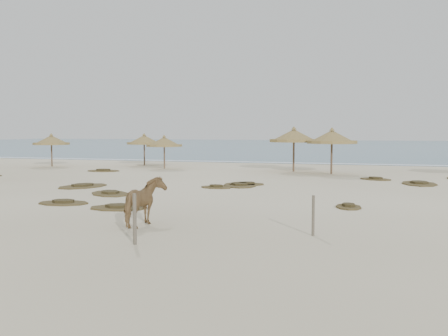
% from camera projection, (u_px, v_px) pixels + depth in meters
% --- Properties ---
extents(ground, '(160.00, 160.00, 0.00)m').
position_uv_depth(ground, '(192.00, 206.00, 19.07)').
color(ground, beige).
rests_on(ground, ground).
extents(ocean, '(200.00, 100.00, 0.01)m').
position_uv_depth(ocean, '(333.00, 146.00, 90.82)').
color(ocean, '#29607B').
rests_on(ocean, ground).
extents(foam_line, '(70.00, 0.60, 0.01)m').
position_uv_depth(foam_line, '(293.00, 163.00, 43.95)').
color(foam_line, white).
rests_on(foam_line, ground).
extents(palapa_0, '(3.70, 3.70, 2.67)m').
position_uv_depth(palapa_0, '(51.00, 141.00, 39.73)').
color(palapa_0, brown).
rests_on(palapa_0, ground).
extents(palapa_1, '(3.64, 3.64, 2.67)m').
position_uv_depth(palapa_1, '(144.00, 140.00, 40.92)').
color(palapa_1, brown).
rests_on(palapa_1, ground).
extents(palapa_2, '(3.60, 3.60, 2.56)m').
position_uv_depth(palapa_2, '(164.00, 142.00, 37.48)').
color(palapa_2, brown).
rests_on(palapa_2, ground).
extents(palapa_3, '(4.29, 4.29, 3.18)m').
position_uv_depth(palapa_3, '(294.00, 136.00, 34.78)').
color(palapa_3, brown).
rests_on(palapa_3, ground).
extents(palapa_4, '(4.27, 4.27, 3.10)m').
position_uv_depth(palapa_4, '(332.00, 138.00, 32.78)').
color(palapa_4, brown).
rests_on(palapa_4, ground).
extents(horse, '(0.82, 1.76, 1.47)m').
position_uv_depth(horse, '(144.00, 202.00, 15.09)').
color(horse, olive).
rests_on(horse, ground).
extents(fence_post_near, '(0.10, 0.10, 1.31)m').
position_uv_depth(fence_post_near, '(135.00, 219.00, 12.68)').
color(fence_post_near, brown).
rests_on(fence_post_near, ground).
extents(fence_post_far, '(0.11, 0.11, 1.12)m').
position_uv_depth(fence_post_far, '(313.00, 216.00, 13.73)').
color(fence_post_far, brown).
rests_on(fence_post_far, ground).
extents(scrub_1, '(2.64, 3.22, 0.16)m').
position_uv_depth(scrub_1, '(83.00, 186.00, 25.55)').
color(scrub_1, brown).
rests_on(scrub_1, ground).
extents(scrub_2, '(1.77, 1.29, 0.16)m').
position_uv_depth(scrub_2, '(216.00, 187.00, 25.10)').
color(scrub_2, brown).
rests_on(scrub_2, ground).
extents(scrub_3, '(2.49, 3.03, 0.16)m').
position_uv_depth(scrub_3, '(240.00, 185.00, 26.05)').
color(scrub_3, brown).
rests_on(scrub_3, ground).
extents(scrub_5, '(2.04, 2.91, 0.16)m').
position_uv_depth(scrub_5, '(419.00, 183.00, 26.79)').
color(scrub_5, brown).
rests_on(scrub_5, ground).
extents(scrub_6, '(2.46, 1.70, 0.16)m').
position_uv_depth(scrub_6, '(103.00, 171.00, 35.21)').
color(scrub_6, brown).
rests_on(scrub_6, ground).
extents(scrub_7, '(2.27, 2.00, 0.16)m').
position_uv_depth(scrub_7, '(376.00, 179.00, 29.24)').
color(scrub_7, brown).
rests_on(scrub_7, ground).
extents(scrub_9, '(2.38, 1.77, 0.16)m').
position_uv_depth(scrub_9, '(118.00, 207.00, 18.51)').
color(scrub_9, brown).
rests_on(scrub_9, ground).
extents(scrub_11, '(2.16, 1.51, 0.16)m').
position_uv_depth(scrub_11, '(63.00, 202.00, 19.72)').
color(scrub_11, brown).
rests_on(scrub_11, ground).
extents(scrub_12, '(1.15, 1.57, 0.16)m').
position_uv_depth(scrub_12, '(348.00, 206.00, 18.72)').
color(scrub_12, brown).
rests_on(scrub_12, ground).
extents(scrub_13, '(2.35, 2.11, 0.16)m').
position_uv_depth(scrub_13, '(247.00, 184.00, 26.41)').
color(scrub_13, brown).
rests_on(scrub_13, ground).
extents(scrub_14, '(2.80, 2.70, 0.16)m').
position_uv_depth(scrub_14, '(110.00, 193.00, 22.60)').
color(scrub_14, brown).
rests_on(scrub_14, ground).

